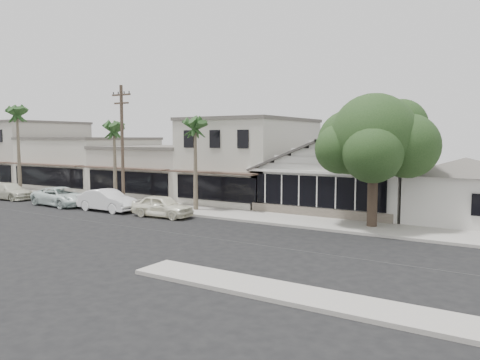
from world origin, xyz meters
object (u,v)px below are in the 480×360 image
Objects in this scene: utility_pole at (122,143)px; car_1 at (107,200)px; car_3 at (9,191)px; car_2 at (61,197)px; car_0 at (162,206)px; shade_tree at (374,140)px.

utility_pole is 4.38m from car_1.
car_1 reaches higher than car_3.
car_2 reaches higher than car_3.
car_0 reaches higher than car_2.
car_0 is 0.91× the size of car_1.
shade_tree reaches higher than car_0.
car_3 is at bearing -171.61° from utility_pole.
utility_pole is 1.75× the size of car_2.
car_1 is (0.19, -1.74, -4.02)m from utility_pole.
car_2 is 23.44m from shade_tree.
shade_tree is (22.72, 3.81, 4.33)m from car_2.
utility_pole is 1.93× the size of car_1.
utility_pole is at bearing 5.90° from car_1.
car_1 is at bearing -96.02° from car_3.
utility_pole is 2.12× the size of car_0.
utility_pole is at bearing -66.50° from car_2.
car_3 is 0.62× the size of shade_tree.
car_2 is at bearing -170.48° from shade_tree.
car_0 is 10.00m from car_2.
shade_tree is at bearing -78.39° from car_1.
car_2 is (-10.00, -0.21, -0.01)m from car_0.
car_2 is (-5.00, -0.04, -0.05)m from car_1.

